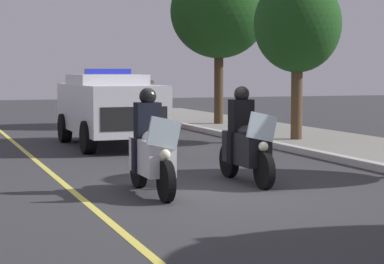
{
  "coord_description": "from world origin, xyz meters",
  "views": [
    {
      "loc": [
        11.08,
        -4.41,
        1.99
      ],
      "look_at": [
        -1.05,
        0.0,
        0.9
      ],
      "focal_mm": 67.75,
      "sensor_mm": 36.0,
      "label": 1
    }
  ],
  "objects_px": {
    "tree_behind_suv": "(219,12)",
    "police_motorcycle_lead_right": "(246,144)",
    "police_suv": "(109,106)",
    "cyclist_background": "(151,105)",
    "police_motorcycle_lead_left": "(151,151)",
    "tree_far_back": "(298,25)"
  },
  "relations": [
    {
      "from": "tree_behind_suv",
      "to": "police_motorcycle_lead_right",
      "type": "bearing_deg",
      "value": -20.02
    },
    {
      "from": "police_suv",
      "to": "cyclist_background",
      "type": "bearing_deg",
      "value": 151.56
    },
    {
      "from": "cyclist_background",
      "to": "police_motorcycle_lead_left",
      "type": "bearing_deg",
      "value": -16.71
    },
    {
      "from": "tree_far_back",
      "to": "tree_behind_suv",
      "type": "bearing_deg",
      "value": 177.96
    },
    {
      "from": "cyclist_background",
      "to": "police_motorcycle_lead_right",
      "type": "bearing_deg",
      "value": -8.65
    },
    {
      "from": "cyclist_background",
      "to": "tree_behind_suv",
      "type": "bearing_deg",
      "value": 103.8
    },
    {
      "from": "police_suv",
      "to": "tree_behind_suv",
      "type": "relative_size",
      "value": 0.86
    },
    {
      "from": "police_motorcycle_lead_right",
      "to": "tree_behind_suv",
      "type": "relative_size",
      "value": 0.38
    },
    {
      "from": "tree_far_back",
      "to": "tree_behind_suv",
      "type": "xyz_separation_m",
      "value": [
        -6.31,
        0.22,
        0.85
      ]
    },
    {
      "from": "police_motorcycle_lead_right",
      "to": "tree_behind_suv",
      "type": "bearing_deg",
      "value": 159.98
    },
    {
      "from": "cyclist_background",
      "to": "tree_behind_suv",
      "type": "distance_m",
      "value": 4.32
    },
    {
      "from": "police_motorcycle_lead_right",
      "to": "tree_far_back",
      "type": "height_order",
      "value": "tree_far_back"
    },
    {
      "from": "police_motorcycle_lead_left",
      "to": "tree_far_back",
      "type": "bearing_deg",
      "value": 137.24
    },
    {
      "from": "police_motorcycle_lead_right",
      "to": "police_suv",
      "type": "distance_m",
      "value": 7.07
    },
    {
      "from": "police_suv",
      "to": "tree_behind_suv",
      "type": "bearing_deg",
      "value": 135.66
    },
    {
      "from": "tree_behind_suv",
      "to": "cyclist_background",
      "type": "bearing_deg",
      "value": -76.2
    },
    {
      "from": "tree_far_back",
      "to": "police_suv",
      "type": "bearing_deg",
      "value": -99.27
    },
    {
      "from": "cyclist_background",
      "to": "police_suv",
      "type": "bearing_deg",
      "value": -28.44
    },
    {
      "from": "cyclist_background",
      "to": "tree_far_back",
      "type": "relative_size",
      "value": 0.39
    },
    {
      "from": "police_motorcycle_lead_left",
      "to": "police_suv",
      "type": "height_order",
      "value": "police_suv"
    },
    {
      "from": "tree_behind_suv",
      "to": "police_motorcycle_lead_left",
      "type": "bearing_deg",
      "value": -26.35
    },
    {
      "from": "police_motorcycle_lead_left",
      "to": "police_motorcycle_lead_right",
      "type": "xyz_separation_m",
      "value": [
        -0.58,
        1.92,
        0.0
      ]
    }
  ]
}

